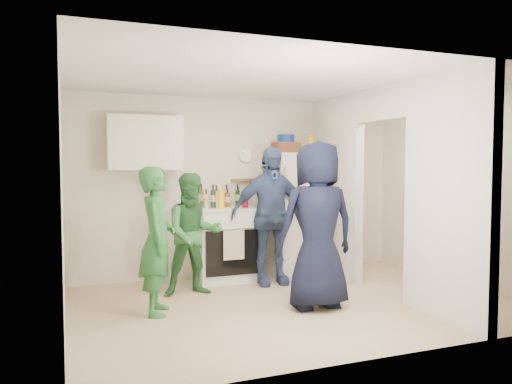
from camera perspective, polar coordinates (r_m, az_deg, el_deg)
floor at (r=5.81m, az=4.11°, el=-12.57°), size 4.80×4.80×0.00m
wall_back at (r=7.17m, az=-1.62°, el=0.61°), size 4.80×0.00×4.80m
wall_front at (r=4.12m, az=14.26°, el=-1.51°), size 4.80×0.00×4.80m
wall_left at (r=5.07m, az=-21.23°, el=-0.75°), size 0.00×3.40×3.40m
wall_right at (r=6.96m, az=22.36°, el=0.28°), size 0.00×3.40×3.40m
ceiling at (r=5.66m, az=4.22°, el=12.58°), size 4.80×4.80×0.00m
partition_pier_back at (r=7.12m, az=9.15°, el=0.55°), size 0.12×1.20×2.50m
partition_pier_front at (r=5.34m, az=21.08°, el=-0.54°), size 0.12×1.20×2.50m
partition_header at (r=6.23m, az=14.40°, el=9.77°), size 0.12×1.00×0.40m
stove at (r=6.82m, az=-3.58°, el=-5.88°), size 0.84×0.70×1.00m
upper_cabinet at (r=6.65m, az=-12.61°, el=5.49°), size 0.95×0.34×0.70m
fridge at (r=7.11m, az=4.31°, el=-2.53°), size 0.71×0.69×1.73m
wicker_basket at (r=7.08m, az=3.43°, el=5.06°), size 0.35×0.25×0.15m
blue_bowl at (r=7.08m, az=3.44°, el=6.12°), size 0.24×0.24×0.11m
yellow_cup_stack_top at (r=7.09m, az=6.31°, el=5.45°), size 0.09×0.09×0.25m
wall_clock at (r=7.16m, az=-1.19°, el=4.21°), size 0.22×0.02×0.22m
spice_shelf at (r=7.12m, az=-1.48°, el=1.40°), size 0.35×0.08×0.03m
nook_window at (r=7.09m, az=21.20°, el=3.59°), size 0.03×0.70×0.80m
nook_window_frame at (r=7.08m, az=21.11°, el=3.59°), size 0.04×0.76×0.86m
nook_valance at (r=7.07m, az=21.02°, el=6.44°), size 0.04×0.82×0.18m
yellow_cup_stack_stove at (r=6.50m, az=-4.03°, el=-0.80°), size 0.09×0.09×0.25m
red_cup at (r=6.63m, az=-1.27°, el=-1.27°), size 0.09×0.09×0.12m
person_green_left at (r=5.36m, az=-11.24°, el=-5.45°), size 0.50×0.64×1.56m
person_green_center at (r=6.08m, az=-7.16°, el=-4.78°), size 0.73×0.58×1.47m
person_denim at (r=6.54m, az=1.62°, el=-2.71°), size 1.09×0.51×1.80m
person_navy at (r=5.49m, az=6.99°, el=-3.75°), size 0.91×0.61×1.83m
person_nook at (r=6.85m, az=19.93°, el=-2.72°), size 0.98×1.30×1.78m
bottle_a at (r=6.77m, az=-6.25°, el=-0.38°), size 0.06×0.06×0.31m
bottle_b at (r=6.63m, az=-4.92°, el=-0.47°), size 0.07×0.07×0.31m
bottle_c at (r=6.87m, az=-4.54°, el=-0.43°), size 0.08×0.08×0.29m
bottle_d at (r=6.72m, az=-3.30°, el=-0.63°), size 0.08×0.08×0.26m
bottle_e at (r=6.96m, az=-3.36°, el=-0.35°), size 0.08×0.08×0.29m
bottle_f at (r=6.83m, az=-2.13°, el=-0.39°), size 0.06×0.06×0.30m
bottle_g at (r=6.97m, az=-2.02°, el=-0.46°), size 0.06×0.06×0.26m
bottle_h at (r=6.55m, az=-5.71°, el=-0.75°), size 0.06×0.06×0.26m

